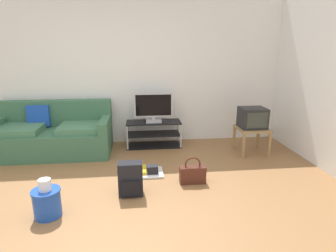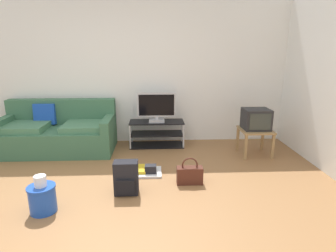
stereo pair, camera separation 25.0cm
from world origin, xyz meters
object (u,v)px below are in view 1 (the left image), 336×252
backpack (131,179)px  cleaning_bucket (47,201)px  crt_tv (253,118)px  tv_stand (154,134)px  floor_tray (146,171)px  side_table (252,132)px  couch (53,135)px  handbag (193,174)px  flat_tv (153,108)px

backpack → cleaning_bucket: bearing=-170.1°
crt_tv → backpack: (-2.00, -1.24, -0.40)m
tv_stand → floor_tray: tv_stand is taller
side_table → floor_tray: bearing=-159.7°
couch → cleaning_bucket: 2.00m
tv_stand → floor_tray: (-0.19, -1.18, -0.19)m
couch → floor_tray: bearing=-34.4°
crt_tv → floor_tray: (-1.80, -0.68, -0.56)m
tv_stand → handbag: bearing=-74.8°
tv_stand → crt_tv: bearing=-17.1°
cleaning_bucket → tv_stand: bearing=59.4°
side_table → crt_tv: 0.24m
crt_tv → handbag: crt_tv is taller
tv_stand → backpack: (-0.38, -1.74, -0.03)m
side_table → crt_tv: size_ratio=1.20×
tv_stand → handbag: size_ratio=2.68×
couch → backpack: (1.31, -1.59, -0.11)m
couch → tv_stand: size_ratio=1.95×
flat_tv → crt_tv: bearing=-16.4°
cleaning_bucket → flat_tv: bearing=59.1°
handbag → cleaning_bucket: 1.75m
couch → side_table: bearing=-6.3°
crt_tv → handbag: 1.65m
crt_tv → couch: bearing=174.0°
tv_stand → backpack: 1.78m
couch → crt_tv: size_ratio=4.54×
tv_stand → side_table: 1.70m
flat_tv → floor_tray: 1.35m
flat_tv → cleaning_bucket: size_ratio=1.61×
couch → side_table: size_ratio=3.78×
flat_tv → backpack: size_ratio=1.65×
tv_stand → backpack: size_ratio=2.34×
floor_tray → tv_stand: bearing=80.9°
tv_stand → cleaning_bucket: (-1.24, -2.09, -0.05)m
handbag → flat_tv: bearing=105.5°
flat_tv → handbag: size_ratio=1.88×
side_table → backpack: (-2.00, -1.22, -0.16)m
crt_tv → handbag: size_ratio=1.15×
couch → cleaning_bucket: couch is taller
tv_stand → handbag: (0.41, -1.52, -0.10)m
flat_tv → floor_tray: bearing=-99.2°
side_table → tv_stand: bearing=162.3°
floor_tray → flat_tv: bearing=80.8°
tv_stand → crt_tv: 1.73m
backpack → handbag: backpack is taller
side_table → backpack: 2.35m
tv_stand → side_table: tv_stand is taller
flat_tv → crt_tv: size_ratio=1.63×
crt_tv → cleaning_bucket: bearing=-150.8°
couch → handbag: (2.11, -1.36, -0.19)m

